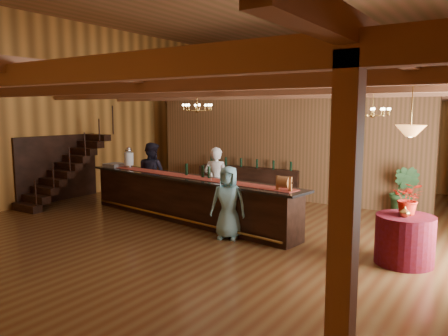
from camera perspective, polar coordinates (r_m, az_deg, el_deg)
The scene contains 26 objects.
floor at distance 10.77m, azimuth 1.18°, elevation -7.26°, with size 14.00×14.00×0.00m, color brown.
wall_back at distance 16.76m, azimuth 14.20°, elevation 7.30°, with size 12.00×0.10×5.50m, color #C07D32.
wall_left at distance 14.53m, azimuth -19.39°, elevation 7.11°, with size 0.10×14.00×5.50m, color #C07D32.
beam_grid at distance 10.86m, azimuth 2.68°, elevation 10.11°, with size 11.90×13.90×0.39m.
support_posts at distance 10.06m, azimuth -0.31°, elevation 0.96°, with size 9.20×10.20×3.20m.
partition_wall at distance 13.77m, azimuth 7.23°, elevation 2.47°, with size 9.00×0.18×3.10m, color brown.
staircase at distance 13.76m, azimuth -20.13°, elevation -0.24°, with size 1.00×2.80×2.00m.
backroom_boxes at distance 15.62m, azimuth 11.10°, elevation -0.79°, with size 4.10×0.60×1.10m.
tasting_bar at distance 10.98m, azimuth -5.01°, elevation -3.95°, with size 6.80×1.73×1.14m.
beverage_dispenser at distance 12.68m, azimuth -12.33°, elevation 1.30°, with size 0.26×0.26×0.60m.
glass_rack_tray at distance 13.08m, azimuth -14.08°, elevation 0.38°, with size 0.50×0.50×0.10m, color gray.
raffle_drum at distance 8.95m, azimuth 7.84°, elevation -1.87°, with size 0.34×0.24×0.30m.
bar_bottle_0 at distance 11.02m, azimuth -4.93°, elevation -0.19°, with size 0.07×0.07×0.30m, color black.
bar_bottle_1 at distance 10.63m, azimuth -2.81°, elevation -0.46°, with size 0.07×0.07×0.30m, color black.
bar_bottle_2 at distance 10.48m, azimuth -1.96°, elevation -0.57°, with size 0.07×0.07×0.30m, color black.
backbar_shelf at distance 14.08m, azimuth 3.25°, elevation -1.80°, with size 3.34×0.52×0.94m, color black.
round_table at distance 8.59m, azimuth 22.52°, elevation -8.65°, with size 1.03×1.03×0.89m, color #500F25.
chandelier_left at distance 11.97m, azimuth -3.51°, elevation 7.94°, with size 0.80×0.80×0.52m.
chandelier_right at distance 11.00m, azimuth 18.84°, elevation 7.02°, with size 0.80×0.80×0.63m.
pendant_lamp at distance 8.28m, azimuth 23.20°, elevation 4.51°, with size 0.52×0.52×0.90m.
bartender at distance 11.37m, azimuth -1.03°, elevation -1.80°, with size 0.66×0.43×1.81m, color white.
staff_second at distance 12.64m, azimuth -9.38°, elevation -0.87°, with size 0.90×0.70×1.85m, color black.
guest at distance 9.39m, azimuth 0.57°, elevation -4.53°, with size 0.77×0.50×1.58m, color #84CCDD.
floor_plant at distance 12.19m, azimuth 22.46°, elevation -2.85°, with size 0.74×0.60×1.35m, color #2A5329.
table_flowers at distance 8.51m, azimuth 23.02°, elevation -3.69°, with size 0.53×0.46×0.59m, color red.
table_vase at distance 8.33m, azimuth 22.56°, elevation -4.93°, with size 0.15×0.15×0.30m, color #BE8E40.
Camera 1 is at (5.55, -8.81, 2.75)m, focal length 35.00 mm.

